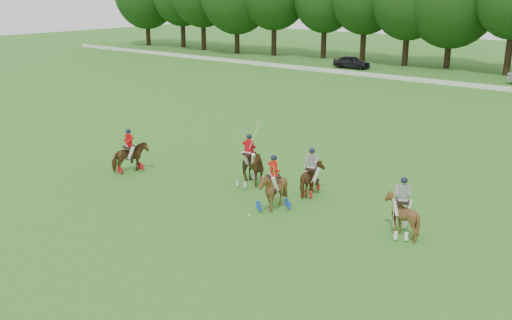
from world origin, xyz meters
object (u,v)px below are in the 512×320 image
Objects in this scene: polo_stripe_a at (311,178)px; polo_ball at (249,216)px; polo_red_c at (274,190)px; polo_red_b at (249,167)px; car_left at (352,62)px; polo_stripe_b at (401,215)px; polo_red_a at (130,157)px.

polo_ball is (-0.53, -3.70, -0.72)m from polo_stripe_a.
polo_red_c reaches higher than polo_ball.
polo_red_c reaches higher than polo_stripe_a.
polo_ball is (2.46, -3.02, -0.85)m from polo_red_b.
car_left is 41.91m from polo_stripe_a.
polo_red_b is 1.26× the size of polo_red_c.
polo_stripe_a is (19.04, -37.33, 0.05)m from car_left.
polo_stripe_a is at bearing 162.85° from polo_stripe_b.
polo_red_a is 8.41m from polo_ball.
polo_stripe_a reaches higher than car_left.
car_left is 1.84× the size of polo_stripe_b.
polo_red_b reaches higher than polo_ball.
polo_red_a reaches higher than polo_ball.
polo_red_a is 0.93× the size of polo_red_c.
polo_stripe_b is (7.98, -0.86, -0.08)m from polo_red_b.
polo_stripe_b is (13.85, 1.35, 0.02)m from polo_red_a.
polo_red_c is 5.30m from polo_stripe_b.
car_left is 46.59× the size of polo_ball.
polo_red_c is 1.51m from polo_ball.
polo_ball is at bearing -50.77° from polo_red_b.
polo_red_b is 1.38× the size of polo_stripe_a.
polo_stripe_b reaches higher than polo_stripe_a.
car_left is 1.89× the size of polo_red_a.
polo_red_a is at bearing -168.60° from car_left.
polo_red_b reaches higher than polo_stripe_b.
polo_red_c is at bearing -95.39° from polo_stripe_a.
car_left reaches higher than polo_ball.
polo_red_a reaches higher than car_left.
polo_stripe_b is (5.22, 0.93, -0.05)m from polo_red_c.
car_left is 1.94× the size of polo_stripe_a.
polo_red_c reaches higher than polo_stripe_b.
polo_stripe_b is (4.99, -1.54, 0.05)m from polo_stripe_a.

